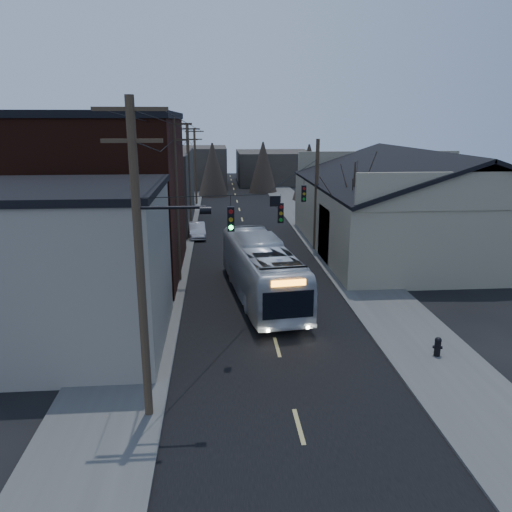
{
  "coord_description": "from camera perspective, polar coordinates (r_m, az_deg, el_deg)",
  "views": [
    {
      "loc": [
        -2.55,
        -12.26,
        9.76
      ],
      "look_at": [
        -0.58,
        12.6,
        3.0
      ],
      "focal_mm": 35.0,
      "sensor_mm": 36.0,
      "label": 1
    }
  ],
  "objects": [
    {
      "name": "building_left_far",
      "position": [
        49.16,
        -12.73,
        7.48
      ],
      "size": [
        9.0,
        14.0,
        7.0
      ],
      "primitive_type": "cube",
      "color": "#322D28",
      "rests_on": "ground"
    },
    {
      "name": "sidewalk_right",
      "position": [
        44.3,
        7.38,
        2.39
      ],
      "size": [
        4.0,
        110.0,
        0.12
      ],
      "primitive_type": "cube",
      "color": "#474744",
      "rests_on": "ground"
    },
    {
      "name": "bare_tree",
      "position": [
        34.07,
        10.98,
        4.47
      ],
      "size": [
        0.4,
        0.4,
        7.2
      ],
      "primitive_type": "cone",
      "color": "black",
      "rests_on": "ground"
    },
    {
      "name": "building_brick",
      "position": [
        33.45,
        -17.46,
        6.29
      ],
      "size": [
        10.0,
        12.0,
        10.0
      ],
      "primitive_type": "cube",
      "color": "black",
      "rests_on": "ground"
    },
    {
      "name": "building_far_left",
      "position": [
        77.63,
        -7.17,
        10.05
      ],
      "size": [
        10.0,
        12.0,
        6.0
      ],
      "primitive_type": "cube",
      "color": "#322D28",
      "rests_on": "ground"
    },
    {
      "name": "road_surface",
      "position": [
        43.45,
        -1.05,
        2.19
      ],
      "size": [
        9.0,
        110.0,
        0.02
      ],
      "primitive_type": "cube",
      "color": "black",
      "rests_on": "ground"
    },
    {
      "name": "fire_hydrant",
      "position": [
        22.76,
        20.05,
        -9.63
      ],
      "size": [
        0.41,
        0.29,
        0.85
      ],
      "rotation": [
        0.0,
        0.0,
        -0.28
      ],
      "color": "black",
      "rests_on": "sidewalk_right"
    },
    {
      "name": "ground",
      "position": [
        15.88,
        6.17,
        -22.86
      ],
      "size": [
        160.0,
        160.0,
        0.0
      ],
      "primitive_type": "plane",
      "color": "black",
      "rests_on": "ground"
    },
    {
      "name": "building_clapboard",
      "position": [
        23.08,
        -20.58,
        -1.56
      ],
      "size": [
        8.0,
        8.0,
        7.0
      ],
      "primitive_type": "cube",
      "color": "gray",
      "rests_on": "ground"
    },
    {
      "name": "parked_car",
      "position": [
        43.44,
        -6.75,
        2.94
      ],
      "size": [
        1.65,
        3.96,
        1.28
      ],
      "primitive_type": "imported",
      "rotation": [
        0.0,
        0.0,
        0.08
      ],
      "color": "#ACADB4",
      "rests_on": "ground"
    },
    {
      "name": "bus",
      "position": [
        28.16,
        0.63,
        -1.58
      ],
      "size": [
        4.16,
        12.06,
        3.29
      ],
      "primitive_type": "imported",
      "rotation": [
        0.0,
        0.0,
        3.26
      ],
      "color": "silver",
      "rests_on": "ground"
    },
    {
      "name": "utility_lines",
      "position": [
        36.72,
        -5.42,
        7.58
      ],
      "size": [
        11.24,
        45.28,
        10.5
      ],
      "color": "#382B1E",
      "rests_on": "ground"
    },
    {
      "name": "sidewalk_left",
      "position": [
        43.54,
        -9.63,
        2.08
      ],
      "size": [
        4.0,
        110.0,
        0.12
      ],
      "primitive_type": "cube",
      "color": "#474744",
      "rests_on": "ground"
    },
    {
      "name": "warehouse",
      "position": [
        40.99,
        17.9,
        4.51
      ],
      "size": [
        16.16,
        20.6,
        7.73
      ],
      "color": "gray",
      "rests_on": "ground"
    },
    {
      "name": "building_far_right",
      "position": [
        83.13,
        2.11,
        10.14
      ],
      "size": [
        12.0,
        14.0,
        5.0
      ],
      "primitive_type": "cube",
      "color": "#322D28",
      "rests_on": "ground"
    }
  ]
}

